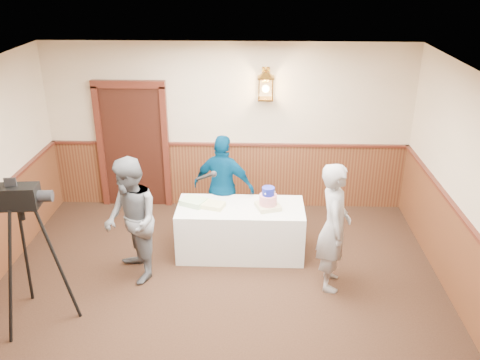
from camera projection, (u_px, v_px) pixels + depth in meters
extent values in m
plane|color=black|center=(212.00, 341.00, 5.76)|extent=(7.00, 7.00, 0.00)
cube|color=beige|center=(228.00, 128.00, 8.40)|extent=(6.00, 0.02, 2.80)
cube|color=white|center=(206.00, 100.00, 4.63)|extent=(6.00, 7.00, 0.02)
cube|color=#4D2616|center=(229.00, 175.00, 8.72)|extent=(5.98, 0.04, 1.10)
cube|color=#4B1D14|center=(228.00, 144.00, 8.48)|extent=(5.98, 0.07, 0.04)
cube|color=black|center=(134.00, 147.00, 8.54)|extent=(1.00, 0.06, 2.10)
cube|color=silver|center=(240.00, 230.00, 7.34)|extent=(1.80, 0.80, 0.75)
cube|color=beige|center=(268.00, 206.00, 7.13)|extent=(0.39, 0.39, 0.06)
cylinder|color=red|center=(268.00, 199.00, 7.09)|extent=(0.25, 0.25, 0.14)
cylinder|color=#151E98|center=(268.00, 191.00, 7.04)|extent=(0.17, 0.17, 0.11)
cube|color=#D3C87E|center=(213.00, 205.00, 7.16)|extent=(0.35, 0.30, 0.06)
cube|color=#BAE4A1|center=(194.00, 202.00, 7.24)|extent=(0.41, 0.38, 0.08)
imported|color=slate|center=(131.00, 221.00, 6.58)|extent=(0.97, 1.04, 1.71)
cylinder|color=black|center=(204.00, 177.00, 6.70)|extent=(0.23, 0.12, 0.09)
sphere|color=black|center=(214.00, 174.00, 6.73)|extent=(0.08, 0.08, 0.08)
imported|color=gray|center=(334.00, 227.00, 6.42)|extent=(0.46, 0.66, 1.72)
imported|color=#002F54|center=(224.00, 187.00, 7.64)|extent=(1.03, 0.65, 1.63)
cube|color=black|center=(18.00, 197.00, 5.47)|extent=(0.45, 0.28, 0.26)
cylinder|color=black|center=(44.00, 196.00, 5.49)|extent=(0.18, 0.14, 0.13)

